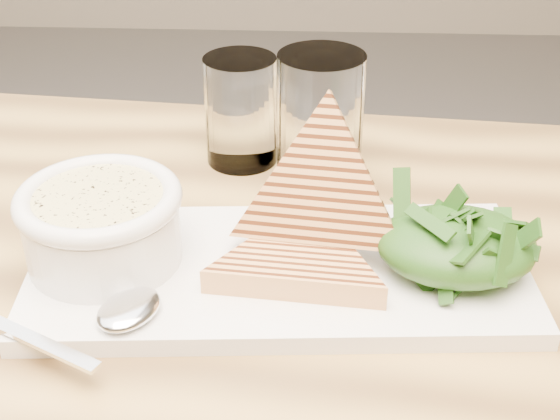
{
  "coord_description": "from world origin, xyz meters",
  "views": [
    {
      "loc": [
        0.04,
        -0.25,
        1.11
      ],
      "look_at": [
        0.02,
        0.24,
        0.8
      ],
      "focal_mm": 50.0,
      "sensor_mm": 36.0,
      "label": 1
    }
  ],
  "objects_px": {
    "soup_bowl": "(103,233)",
    "glass_far": "(320,118)",
    "glass_near": "(241,111)",
    "platter": "(279,272)",
    "table_top": "(270,348)"
  },
  "relations": [
    {
      "from": "soup_bowl",
      "to": "glass_far",
      "type": "height_order",
      "value": "glass_far"
    },
    {
      "from": "platter",
      "to": "glass_near",
      "type": "xyz_separation_m",
      "value": [
        -0.04,
        0.19,
        0.04
      ]
    },
    {
      "from": "soup_bowl",
      "to": "glass_far",
      "type": "relative_size",
      "value": 0.97
    },
    {
      "from": "table_top",
      "to": "glass_near",
      "type": "xyz_separation_m",
      "value": [
        -0.04,
        0.25,
        0.07
      ]
    },
    {
      "from": "soup_bowl",
      "to": "glass_near",
      "type": "relative_size",
      "value": 1.12
    },
    {
      "from": "soup_bowl",
      "to": "platter",
      "type": "bearing_deg",
      "value": -0.74
    },
    {
      "from": "soup_bowl",
      "to": "glass_far",
      "type": "xyz_separation_m",
      "value": [
        0.16,
        0.16,
        0.02
      ]
    },
    {
      "from": "platter",
      "to": "glass_near",
      "type": "distance_m",
      "value": 0.2
    },
    {
      "from": "platter",
      "to": "soup_bowl",
      "type": "xyz_separation_m",
      "value": [
        -0.13,
        0.0,
        0.03
      ]
    },
    {
      "from": "platter",
      "to": "glass_far",
      "type": "bearing_deg",
      "value": 79.89
    },
    {
      "from": "platter",
      "to": "glass_far",
      "type": "relative_size",
      "value": 3.14
    },
    {
      "from": "table_top",
      "to": "platter",
      "type": "bearing_deg",
      "value": 86.17
    },
    {
      "from": "table_top",
      "to": "soup_bowl",
      "type": "bearing_deg",
      "value": 156.05
    },
    {
      "from": "table_top",
      "to": "glass_far",
      "type": "height_order",
      "value": "glass_far"
    },
    {
      "from": "table_top",
      "to": "glass_near",
      "type": "relative_size",
      "value": 10.56
    }
  ]
}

